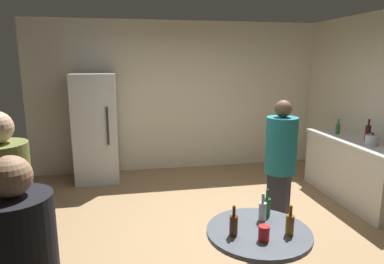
{
  "coord_description": "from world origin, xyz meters",
  "views": [
    {
      "loc": [
        -0.95,
        -3.53,
        2.01
      ],
      "look_at": [
        -0.21,
        0.26,
        1.19
      ],
      "focal_mm": 31.68,
      "sensor_mm": 36.0,
      "label": 1
    }
  ],
  "objects_px": {
    "beer_bottle_amber": "(290,224)",
    "plastic_cup_red": "(264,233)",
    "beer_bottle_on_counter": "(338,129)",
    "foreground_table": "(258,243)",
    "beer_bottle_brown": "(234,225)",
    "beer_bottle_clear": "(262,211)",
    "wine_bottle_on_counter": "(368,133)",
    "beer_bottle_green": "(267,206)",
    "refrigerator": "(96,128)",
    "person_in_teal_shirt": "(280,160)",
    "kettle": "(372,140)",
    "person_in_olive_shirt": "(7,221)"
  },
  "relations": [
    {
      "from": "beer_bottle_green",
      "to": "wine_bottle_on_counter",
      "type": "bearing_deg",
      "value": 36.38
    },
    {
      "from": "wine_bottle_on_counter",
      "to": "beer_bottle_on_counter",
      "type": "distance_m",
      "value": 0.51
    },
    {
      "from": "beer_bottle_amber",
      "to": "beer_bottle_brown",
      "type": "xyz_separation_m",
      "value": [
        -0.41,
        0.07,
        0.0
      ]
    },
    {
      "from": "beer_bottle_green",
      "to": "person_in_teal_shirt",
      "type": "xyz_separation_m",
      "value": [
        0.53,
        0.88,
        0.11
      ]
    },
    {
      "from": "refrigerator",
      "to": "beer_bottle_amber",
      "type": "relative_size",
      "value": 7.83
    },
    {
      "from": "person_in_teal_shirt",
      "to": "beer_bottle_on_counter",
      "type": "bearing_deg",
      "value": 174.53
    },
    {
      "from": "foreground_table",
      "to": "beer_bottle_green",
      "type": "relative_size",
      "value": 3.48
    },
    {
      "from": "refrigerator",
      "to": "person_in_teal_shirt",
      "type": "xyz_separation_m",
      "value": [
        2.16,
        -2.39,
        0.03
      ]
    },
    {
      "from": "kettle",
      "to": "foreground_table",
      "type": "distance_m",
      "value": 2.76
    },
    {
      "from": "beer_bottle_amber",
      "to": "plastic_cup_red",
      "type": "xyz_separation_m",
      "value": [
        -0.22,
        -0.04,
        -0.03
      ]
    },
    {
      "from": "refrigerator",
      "to": "beer_bottle_brown",
      "type": "xyz_separation_m",
      "value": [
        1.26,
        -3.53,
        -0.08
      ]
    },
    {
      "from": "beer_bottle_amber",
      "to": "beer_bottle_clear",
      "type": "distance_m",
      "value": 0.28
    },
    {
      "from": "person_in_olive_shirt",
      "to": "beer_bottle_clear",
      "type": "bearing_deg",
      "value": 19.98
    },
    {
      "from": "beer_bottle_amber",
      "to": "person_in_teal_shirt",
      "type": "height_order",
      "value": "person_in_teal_shirt"
    },
    {
      "from": "plastic_cup_red",
      "to": "person_in_teal_shirt",
      "type": "relative_size",
      "value": 0.07
    },
    {
      "from": "beer_bottle_on_counter",
      "to": "refrigerator",
      "type": "bearing_deg",
      "value": 162.39
    },
    {
      "from": "foreground_table",
      "to": "person_in_olive_shirt",
      "type": "bearing_deg",
      "value": -178.54
    },
    {
      "from": "beer_bottle_amber",
      "to": "plastic_cup_red",
      "type": "bearing_deg",
      "value": -168.81
    },
    {
      "from": "beer_bottle_brown",
      "to": "person_in_teal_shirt",
      "type": "bearing_deg",
      "value": 51.56
    },
    {
      "from": "foreground_table",
      "to": "person_in_teal_shirt",
      "type": "bearing_deg",
      "value": 58.02
    },
    {
      "from": "refrigerator",
      "to": "beer_bottle_clear",
      "type": "height_order",
      "value": "refrigerator"
    },
    {
      "from": "wine_bottle_on_counter",
      "to": "foreground_table",
      "type": "distance_m",
      "value": 3.0
    },
    {
      "from": "beer_bottle_brown",
      "to": "person_in_teal_shirt",
      "type": "distance_m",
      "value": 1.46
    },
    {
      "from": "foreground_table",
      "to": "beer_bottle_brown",
      "type": "distance_m",
      "value": 0.29
    },
    {
      "from": "wine_bottle_on_counter",
      "to": "beer_bottle_green",
      "type": "xyz_separation_m",
      "value": [
        -2.18,
        -1.61,
        -0.2
      ]
    },
    {
      "from": "beer_bottle_brown",
      "to": "person_in_olive_shirt",
      "type": "bearing_deg",
      "value": -179.56
    },
    {
      "from": "refrigerator",
      "to": "beer_bottle_amber",
      "type": "bearing_deg",
      "value": -65.08
    },
    {
      "from": "wine_bottle_on_counter",
      "to": "beer_bottle_green",
      "type": "relative_size",
      "value": 1.35
    },
    {
      "from": "beer_bottle_brown",
      "to": "beer_bottle_clear",
      "type": "distance_m",
      "value": 0.35
    },
    {
      "from": "plastic_cup_red",
      "to": "beer_bottle_green",
      "type": "bearing_deg",
      "value": 64.19
    },
    {
      "from": "person_in_olive_shirt",
      "to": "beer_bottle_on_counter",
      "type": "bearing_deg",
      "value": 44.88
    },
    {
      "from": "beer_bottle_clear",
      "to": "plastic_cup_red",
      "type": "relative_size",
      "value": 2.09
    },
    {
      "from": "beer_bottle_on_counter",
      "to": "beer_bottle_clear",
      "type": "distance_m",
      "value": 3.04
    },
    {
      "from": "refrigerator",
      "to": "kettle",
      "type": "bearing_deg",
      "value": -27.2
    },
    {
      "from": "wine_bottle_on_counter",
      "to": "kettle",
      "type": "bearing_deg",
      "value": -115.8
    },
    {
      "from": "beer_bottle_brown",
      "to": "beer_bottle_on_counter",
      "type": "bearing_deg",
      "value": 44.23
    },
    {
      "from": "beer_bottle_brown",
      "to": "refrigerator",
      "type": "bearing_deg",
      "value": 109.62
    },
    {
      "from": "beer_bottle_green",
      "to": "kettle",
      "type": "bearing_deg",
      "value": 33.51
    },
    {
      "from": "beer_bottle_brown",
      "to": "beer_bottle_amber",
      "type": "bearing_deg",
      "value": -9.48
    },
    {
      "from": "beer_bottle_on_counter",
      "to": "kettle",
      "type": "bearing_deg",
      "value": -88.79
    },
    {
      "from": "refrigerator",
      "to": "foreground_table",
      "type": "relative_size",
      "value": 2.25
    },
    {
      "from": "refrigerator",
      "to": "beer_bottle_clear",
      "type": "relative_size",
      "value": 7.83
    },
    {
      "from": "wine_bottle_on_counter",
      "to": "beer_bottle_on_counter",
      "type": "relative_size",
      "value": 1.35
    },
    {
      "from": "foreground_table",
      "to": "beer_bottle_brown",
      "type": "relative_size",
      "value": 3.48
    },
    {
      "from": "person_in_olive_shirt",
      "to": "foreground_table",
      "type": "bearing_deg",
      "value": 15.33
    },
    {
      "from": "person_in_teal_shirt",
      "to": "kettle",
      "type": "bearing_deg",
      "value": 153.43
    },
    {
      "from": "refrigerator",
      "to": "person_in_olive_shirt",
      "type": "distance_m",
      "value": 3.55
    },
    {
      "from": "beer_bottle_clear",
      "to": "beer_bottle_on_counter",
      "type": "bearing_deg",
      "value": 45.74
    },
    {
      "from": "beer_bottle_on_counter",
      "to": "foreground_table",
      "type": "bearing_deg",
      "value": -133.53
    },
    {
      "from": "beer_bottle_green",
      "to": "beer_bottle_amber",
      "type": "bearing_deg",
      "value": -82.67
    }
  ]
}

